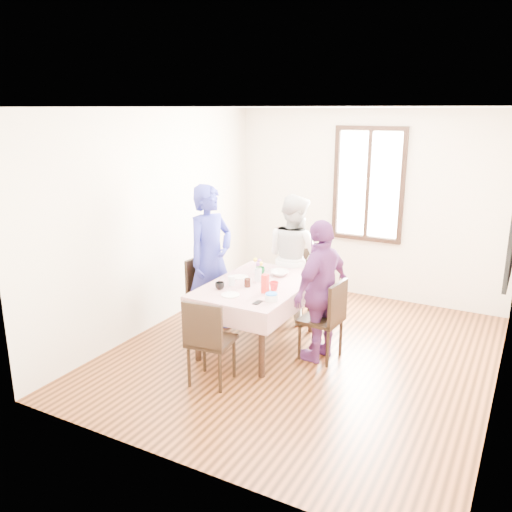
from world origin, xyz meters
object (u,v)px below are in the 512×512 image
at_px(chair_left, 209,295).
at_px(person_right, 320,291).
at_px(chair_right, 321,319).
at_px(chair_near, 211,340).
at_px(dining_table, 258,315).
at_px(person_left, 210,259).
at_px(chair_far, 293,284).
at_px(person_far, 293,258).

distance_m(chair_left, person_right, 1.54).
xyz_separation_m(chair_right, chair_near, (-0.76, -1.04, 0.00)).
distance_m(dining_table, person_left, 0.93).
height_order(chair_left, person_left, person_left).
height_order(dining_table, person_left, person_left).
xyz_separation_m(chair_near, person_right, (0.74, 1.04, 0.33)).
bearing_deg(chair_right, chair_left, 91.28).
height_order(chair_right, chair_far, same).
relative_size(person_left, person_far, 1.11).
relative_size(dining_table, chair_left, 1.58).
height_order(chair_far, person_far, person_far).
bearing_deg(dining_table, person_left, 169.66).
bearing_deg(chair_right, dining_table, 98.05).
height_order(dining_table, person_far, person_far).
bearing_deg(person_right, chair_near, -23.05).
height_order(person_far, person_right, person_far).
distance_m(person_far, person_right, 1.19).
xyz_separation_m(dining_table, chair_right, (0.76, 0.05, 0.08)).
bearing_deg(person_left, person_right, -79.78).
bearing_deg(dining_table, person_far, 90.00).
height_order(dining_table, chair_left, chair_left).
xyz_separation_m(chair_left, chair_right, (1.52, -0.09, 0.00)).
bearing_deg(chair_right, person_left, 91.23).
bearing_deg(chair_left, person_right, 88.95).
bearing_deg(chair_near, dining_table, 82.86).
xyz_separation_m(chair_right, person_right, (-0.02, 0.00, 0.33)).
distance_m(dining_table, chair_near, 0.99).
height_order(dining_table, chair_far, chair_far).
relative_size(chair_right, chair_near, 1.00).
relative_size(chair_near, person_right, 0.58).
bearing_deg(person_left, chair_left, 103.70).
relative_size(chair_right, person_right, 0.58).
bearing_deg(chair_left, dining_table, 82.32).
relative_size(chair_far, person_far, 0.55).
height_order(chair_near, person_far, person_far).
distance_m(chair_left, person_left, 0.46).
distance_m(chair_near, person_left, 1.42).
height_order(person_left, person_right, person_left).
relative_size(dining_table, person_far, 0.88).
xyz_separation_m(chair_left, person_right, (1.50, -0.09, 0.33)).
bearing_deg(person_right, chair_left, -80.93).
bearing_deg(person_far, dining_table, 112.59).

